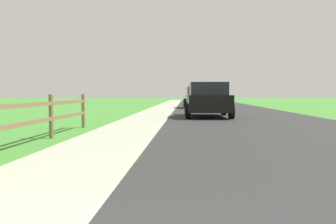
% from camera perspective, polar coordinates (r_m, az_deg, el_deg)
% --- Properties ---
extents(ground_plane, '(120.00, 120.00, 0.00)m').
position_cam_1_polar(ground_plane, '(26.54, 1.20, 0.56)').
color(ground_plane, '#428832').
extents(road_asphalt, '(7.00, 66.00, 0.01)m').
position_cam_1_polar(road_asphalt, '(28.65, 8.34, 0.71)').
color(road_asphalt, '#2C2C2C').
rests_on(road_asphalt, ground).
extents(curb_concrete, '(6.00, 66.00, 0.01)m').
position_cam_1_polar(curb_concrete, '(28.78, -4.66, 0.74)').
color(curb_concrete, '#AAAE95').
rests_on(curb_concrete, ground).
extents(grass_verge, '(5.00, 66.00, 0.00)m').
position_cam_1_polar(grass_verge, '(29.02, -7.60, 0.75)').
color(grass_verge, '#428832').
rests_on(grass_verge, ground).
extents(parked_suv_black, '(2.19, 4.41, 1.62)m').
position_cam_1_polar(parked_suv_black, '(17.12, 6.29, 1.97)').
color(parked_suv_black, black).
rests_on(parked_suv_black, ground).
extents(parked_car_beige, '(2.22, 4.54, 1.64)m').
position_cam_1_polar(parked_car_beige, '(28.04, 4.71, 2.37)').
color(parked_car_beige, '#C6B793').
rests_on(parked_car_beige, ground).
extents(parked_car_silver, '(2.19, 4.24, 1.44)m').
position_cam_1_polar(parked_car_silver, '(36.62, 5.10, 2.37)').
color(parked_car_silver, '#B7BABF').
rests_on(parked_car_silver, ground).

